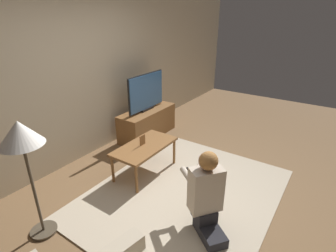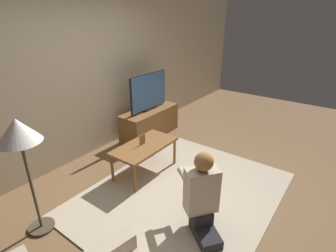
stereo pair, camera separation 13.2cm
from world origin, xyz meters
TOP-DOWN VIEW (x-y plane):
  - ground_plane at (0.00, 0.00)m, footprint 10.00×10.00m
  - wall_back at (0.00, 1.93)m, footprint 10.00×0.06m
  - rug at (0.00, 0.00)m, footprint 2.70×2.19m
  - tv_stand at (1.14, 1.51)m, footprint 1.22×0.46m
  - tv at (1.14, 1.51)m, footprint 0.95×0.08m
  - coffee_table at (0.10, 0.74)m, footprint 0.98×0.51m
  - floor_lamp at (-1.43, 0.94)m, footprint 0.41×0.41m
  - person_kneeling at (-0.39, -0.49)m, footprint 0.66×0.76m
  - picture_frame at (0.10, 0.77)m, footprint 0.11×0.01m

SIDE VIEW (x-z plane):
  - ground_plane at x=0.00m, z-range 0.00..0.00m
  - rug at x=0.00m, z-range 0.00..0.02m
  - tv_stand at x=1.14m, z-range 0.00..0.53m
  - coffee_table at x=0.10m, z-range 0.18..0.64m
  - person_kneeling at x=-0.39m, z-range 0.01..0.96m
  - picture_frame at x=0.10m, z-range 0.46..0.61m
  - tv at x=1.14m, z-range 0.54..1.22m
  - floor_lamp at x=-1.43m, z-range 0.46..1.78m
  - wall_back at x=0.00m, z-range 0.00..2.60m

